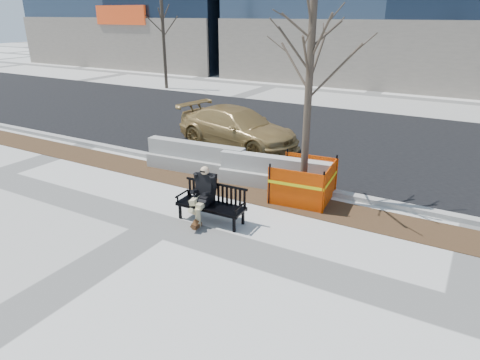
{
  "coord_description": "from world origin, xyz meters",
  "views": [
    {
      "loc": [
        5.71,
        -6.41,
        4.37
      ],
      "look_at": [
        1.27,
        1.34,
        0.87
      ],
      "focal_mm": 32.01,
      "sensor_mm": 36.0,
      "label": 1
    }
  ],
  "objects_px": {
    "seated_man": "(204,218)",
    "sedan": "(237,146)",
    "tree_fence": "(302,199)",
    "jersey_barrier_right": "(274,187)",
    "bench": "(211,221)",
    "jersey_barrier_left": "(196,171)"
  },
  "relations": [
    {
      "from": "sedan",
      "to": "jersey_barrier_right",
      "type": "bearing_deg",
      "value": -124.04
    },
    {
      "from": "bench",
      "to": "jersey_barrier_right",
      "type": "bearing_deg",
      "value": 80.17
    },
    {
      "from": "seated_man",
      "to": "tree_fence",
      "type": "distance_m",
      "value": 2.64
    },
    {
      "from": "seated_man",
      "to": "sedan",
      "type": "height_order",
      "value": "sedan"
    },
    {
      "from": "bench",
      "to": "tree_fence",
      "type": "relative_size",
      "value": 0.31
    },
    {
      "from": "jersey_barrier_left",
      "to": "sedan",
      "type": "bearing_deg",
      "value": 89.57
    },
    {
      "from": "bench",
      "to": "jersey_barrier_left",
      "type": "height_order",
      "value": "jersey_barrier_left"
    },
    {
      "from": "tree_fence",
      "to": "jersey_barrier_left",
      "type": "relative_size",
      "value": 1.69
    },
    {
      "from": "sedan",
      "to": "bench",
      "type": "bearing_deg",
      "value": -144.53
    },
    {
      "from": "seated_man",
      "to": "jersey_barrier_left",
      "type": "distance_m",
      "value": 3.16
    },
    {
      "from": "tree_fence",
      "to": "seated_man",
      "type": "bearing_deg",
      "value": -125.19
    },
    {
      "from": "tree_fence",
      "to": "jersey_barrier_left",
      "type": "xyz_separation_m",
      "value": [
        -3.49,
        0.31,
        0.0
      ]
    },
    {
      "from": "bench",
      "to": "seated_man",
      "type": "xyz_separation_m",
      "value": [
        -0.22,
        0.04,
        0.0
      ]
    },
    {
      "from": "jersey_barrier_right",
      "to": "tree_fence",
      "type": "bearing_deg",
      "value": -27.39
    },
    {
      "from": "bench",
      "to": "jersey_barrier_right",
      "type": "distance_m",
      "value": 2.56
    },
    {
      "from": "bench",
      "to": "jersey_barrier_left",
      "type": "relative_size",
      "value": 0.52
    },
    {
      "from": "bench",
      "to": "sedan",
      "type": "distance_m",
      "value": 5.81
    },
    {
      "from": "tree_fence",
      "to": "sedan",
      "type": "xyz_separation_m",
      "value": [
        -3.69,
        3.1,
        0.0
      ]
    },
    {
      "from": "sedan",
      "to": "jersey_barrier_left",
      "type": "distance_m",
      "value": 2.8
    },
    {
      "from": "bench",
      "to": "sedan",
      "type": "height_order",
      "value": "sedan"
    },
    {
      "from": "tree_fence",
      "to": "sedan",
      "type": "distance_m",
      "value": 4.82
    },
    {
      "from": "sedan",
      "to": "jersey_barrier_right",
      "type": "xyz_separation_m",
      "value": [
        2.73,
        -2.76,
        0.0
      ]
    }
  ]
}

